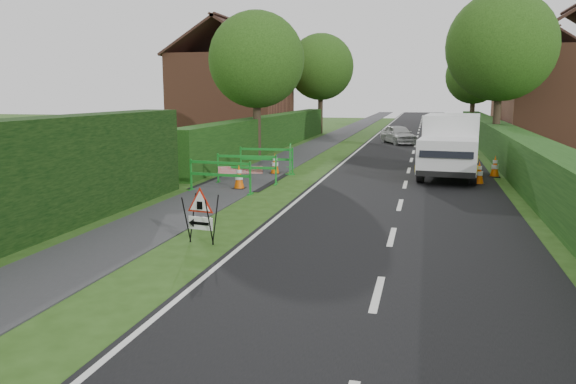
{
  "coord_description": "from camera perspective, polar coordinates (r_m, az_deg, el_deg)",
  "views": [
    {
      "loc": [
        3.13,
        -7.21,
        3.04
      ],
      "look_at": [
        0.43,
        3.71,
        1.03
      ],
      "focal_mm": 35.0,
      "sensor_mm": 36.0,
      "label": 1
    }
  ],
  "objects": [
    {
      "name": "ground",
      "position": [
        8.43,
        -9.09,
        -11.16
      ],
      "size": [
        120.0,
        120.0,
        0.0
      ],
      "primitive_type": "plane",
      "color": "#284814",
      "rests_on": "ground"
    },
    {
      "name": "road_surface",
      "position": [
        42.32,
        13.08,
        5.76
      ],
      "size": [
        6.0,
        90.0,
        0.02
      ],
      "primitive_type": "cube",
      "color": "black",
      "rests_on": "ground"
    },
    {
      "name": "footpath",
      "position": [
        42.76,
        5.65,
        6.02
      ],
      "size": [
        2.0,
        90.0,
        0.02
      ],
      "primitive_type": "cube",
      "color": "#2D2D30",
      "rests_on": "ground"
    },
    {
      "name": "hedge_west_far",
      "position": [
        30.47,
        -1.65,
        4.4
      ],
      "size": [
        1.0,
        24.0,
        1.8
      ],
      "primitive_type": "cube",
      "color": "#14380F",
      "rests_on": "ground"
    },
    {
      "name": "hedge_east",
      "position": [
        23.65,
        21.98,
        2.01
      ],
      "size": [
        1.2,
        50.0,
        1.5
      ],
      "primitive_type": "cube",
      "color": "#14380F",
      "rests_on": "ground"
    },
    {
      "name": "house_west",
      "position": [
        39.46,
        -5.62,
        9.88
      ],
      "size": [
        7.5,
        7.4,
        7.88
      ],
      "color": "brown",
      "rests_on": "ground"
    },
    {
      "name": "house_east_a",
      "position": [
        36.08,
        26.84,
        8.83
      ],
      "size": [
        7.5,
        7.4,
        7.88
      ],
      "color": "brown",
      "rests_on": "ground"
    },
    {
      "name": "house_east_b",
      "position": [
        50.0,
        24.44,
        9.08
      ],
      "size": [
        7.5,
        7.4,
        7.88
      ],
      "color": "brown",
      "rests_on": "ground"
    },
    {
      "name": "tree_nw",
      "position": [
        26.41,
        -3.23,
        13.25
      ],
      "size": [
        4.4,
        4.4,
        6.7
      ],
      "color": "#2D2116",
      "rests_on": "ground"
    },
    {
      "name": "tree_ne",
      "position": [
        29.47,
        20.85,
        13.64
      ],
      "size": [
        5.2,
        5.2,
        7.79
      ],
      "color": "#2D2116",
      "rests_on": "ground"
    },
    {
      "name": "tree_fw",
      "position": [
        41.96,
        3.35,
        12.56
      ],
      "size": [
        4.8,
        4.8,
        7.24
      ],
      "color": "#2D2116",
      "rests_on": "ground"
    },
    {
      "name": "tree_fe",
      "position": [
        45.34,
        18.39,
        11.12
      ],
      "size": [
        4.2,
        4.2,
        6.33
      ],
      "color": "#2D2116",
      "rests_on": "ground"
    },
    {
      "name": "triangle_sign",
      "position": [
        11.38,
        -9.04,
        -1.96
      ],
      "size": [
        0.76,
        0.76,
        0.98
      ],
      "rotation": [
        0.0,
        0.0,
        -0.15
      ],
      "color": "black",
      "rests_on": "ground"
    },
    {
      "name": "works_van",
      "position": [
        21.04,
        16.19,
        4.65
      ],
      "size": [
        2.32,
        5.02,
        2.22
      ],
      "rotation": [
        0.0,
        0.0,
        -0.09
      ],
      "color": "silver",
      "rests_on": "ground"
    },
    {
      "name": "traffic_cone_0",
      "position": [
        19.7,
        18.84,
        1.86
      ],
      "size": [
        0.38,
        0.38,
        0.79
      ],
      "color": "black",
      "rests_on": "ground"
    },
    {
      "name": "traffic_cone_1",
      "position": [
        21.6,
        20.28,
        2.46
      ],
      "size": [
        0.38,
        0.38,
        0.79
      ],
      "color": "black",
      "rests_on": "ground"
    },
    {
      "name": "traffic_cone_2",
      "position": [
        23.26,
        17.48,
        3.13
      ],
      "size": [
        0.38,
        0.38,
        0.79
      ],
      "color": "black",
      "rests_on": "ground"
    },
    {
      "name": "traffic_cone_3",
      "position": [
        17.82,
        -5.0,
        1.55
      ],
      "size": [
        0.38,
        0.38,
        0.79
      ],
      "color": "black",
      "rests_on": "ground"
    },
    {
      "name": "traffic_cone_4",
      "position": [
        21.03,
        -1.33,
        2.9
      ],
      "size": [
        0.38,
        0.38,
        0.79
      ],
      "color": "black",
      "rests_on": "ground"
    },
    {
      "name": "ped_barrier_0",
      "position": [
        17.21,
        -6.93,
        2.0
      ],
      "size": [
        2.08,
        0.55,
        1.0
      ],
      "rotation": [
        0.0,
        0.0,
        -0.1
      ],
      "color": "#178324",
      "rests_on": "ground"
    },
    {
      "name": "ped_barrier_1",
      "position": [
        18.8,
        -4.22,
        2.74
      ],
      "size": [
        2.07,
        0.45,
        1.0
      ],
      "rotation": [
        0.0,
        0.0,
        0.05
      ],
      "color": "#178324",
      "rests_on": "ground"
    },
    {
      "name": "ped_barrier_2",
      "position": [
        21.14,
        -2.21,
        3.58
      ],
      "size": [
        2.07,
        0.45,
        1.0
      ],
      "rotation": [
        0.0,
        0.0,
        0.05
      ],
      "color": "#178324",
      "rests_on": "ground"
    },
    {
      "name": "ped_barrier_3",
      "position": [
        21.75,
        0.23,
        3.77
      ],
      "size": [
        0.81,
        2.09,
        1.0
      ],
      "rotation": [
        0.0,
        0.0,
        1.8
      ],
      "color": "#178324",
      "rests_on": "ground"
    },
    {
      "name": "redwhite_plank",
      "position": [
        19.03,
        -4.83,
        0.9
      ],
      "size": [
        1.45,
        0.48,
        0.25
      ],
      "primitive_type": "cube",
      "rotation": [
        0.0,
        0.0,
        0.3
      ],
      "color": "red",
      "rests_on": "ground"
    },
    {
      "name": "hatchback_car",
      "position": [
        34.03,
        11.15,
        5.76
      ],
      "size": [
        2.53,
        3.53,
        1.12
      ],
      "primitive_type": "imported",
      "rotation": [
        0.0,
        0.0,
        0.42
      ],
      "color": "silver",
      "rests_on": "ground"
    }
  ]
}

